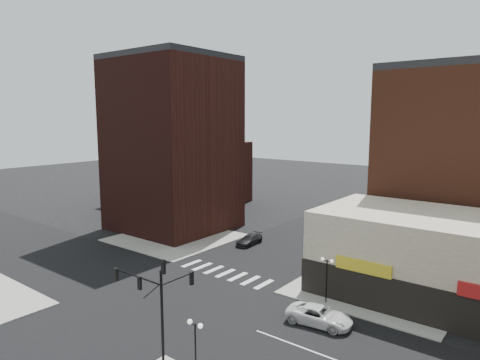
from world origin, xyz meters
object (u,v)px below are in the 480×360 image
Objects in this scene: street_lamp_se_a at (195,336)px; street_lamp_ne at (327,269)px; dark_sedan_north at (249,240)px; traffic_signal at (156,295)px; white_suv at (319,316)px.

street_lamp_ne is (1.00, 16.00, 0.00)m from street_lamp_se_a.
street_lamp_se_a is 0.92× the size of dark_sedan_north.
traffic_signal is 1.87× the size of street_lamp_ne.
traffic_signal is 14.01m from white_suv.
street_lamp_se_a is 16.03m from street_lamp_ne.
traffic_signal is 16.62m from street_lamp_ne.
traffic_signal is 1.87× the size of street_lamp_se_a.
traffic_signal is 4.12m from street_lamp_se_a.
street_lamp_ne reaches higher than dark_sedan_north.
street_lamp_ne is 19.54m from dark_sedan_north.
street_lamp_se_a reaches higher than dark_sedan_north.
traffic_signal is 28.93m from dark_sedan_north.
white_suv is at bearing -41.29° from dark_sedan_north.
street_lamp_se_a is 1.00× the size of street_lamp_ne.
street_lamp_se_a is 12.53m from white_suv.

